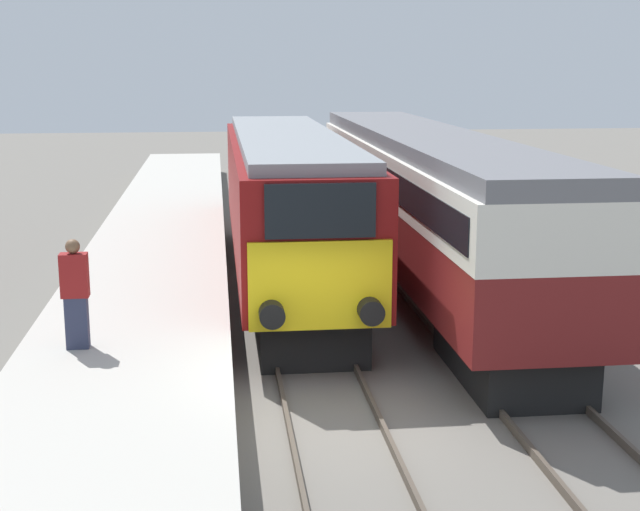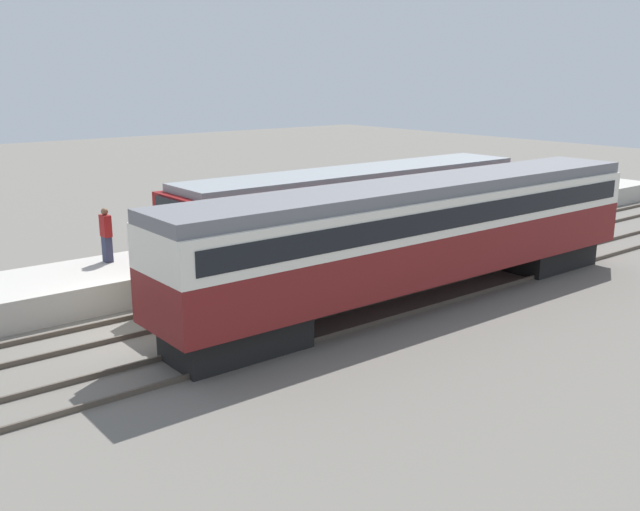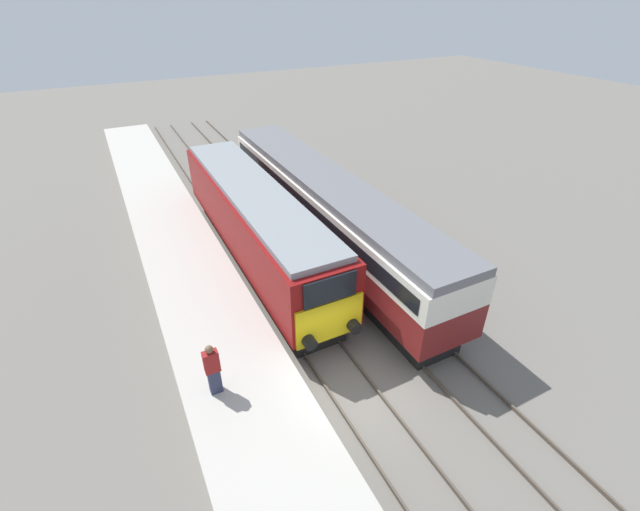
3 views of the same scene
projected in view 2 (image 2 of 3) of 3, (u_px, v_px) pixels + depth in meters
name	position (u px, v px, depth m)	size (l,w,h in m)	color
ground_plane	(122.00, 331.00, 20.04)	(120.00, 120.00, 0.00)	slate
platform_left	(284.00, 250.00, 27.26)	(3.50, 50.00, 0.95)	#B7B2A8
rails_near_track	(268.00, 295.00, 23.04)	(1.51, 60.00, 0.14)	#4C4238
rails_far_track	(335.00, 323.00, 20.47)	(1.50, 60.00, 0.14)	#4C4238
locomotive	(358.00, 217.00, 24.86)	(2.70, 14.61, 3.84)	black
passenger_carriage	(422.00, 229.00, 22.02)	(2.75, 18.00, 3.86)	black
person_on_platform	(106.00, 235.00, 23.46)	(0.44, 0.26, 1.82)	#2D334C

